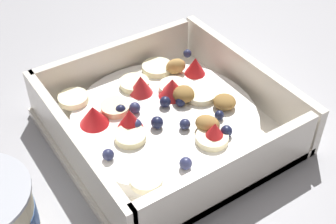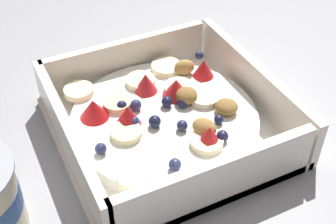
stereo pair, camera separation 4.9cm
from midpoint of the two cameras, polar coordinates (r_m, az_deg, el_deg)
The scene contains 2 objects.
ground_plane at distance 0.50m, azimuth -2.56°, elevation -3.53°, with size 2.40×2.40×0.00m, color #9E9EA3.
fruit_bowl at distance 0.49m, azimuth -2.92°, elevation -0.95°, with size 0.22×0.22×0.06m.
Camera 1 is at (-0.30, 0.20, 0.35)m, focal length 49.37 mm.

